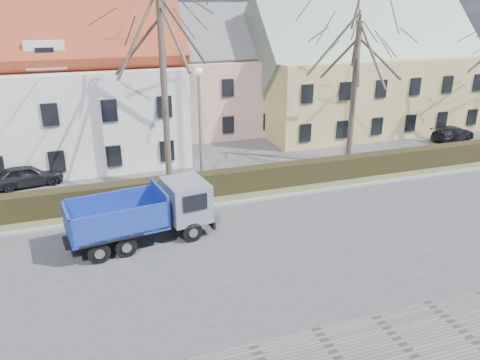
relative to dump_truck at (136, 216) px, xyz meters
name	(u,v)px	position (x,y,z in m)	size (l,w,h in m)	color
ground	(252,245)	(4.72, -1.93, -1.30)	(120.00, 120.00, 0.00)	#464749
curb_far	(221,204)	(4.72, 2.67, -1.24)	(80.00, 0.30, 0.12)	gray
grass_strip	(213,193)	(4.72, 4.27, -1.25)	(80.00, 3.00, 0.10)	#555E35
hedge	(214,185)	(4.72, 4.07, -0.65)	(60.00, 0.90, 1.30)	black
building_pink	(213,81)	(8.72, 18.07, 2.70)	(10.80, 8.80, 8.00)	#CEA392
building_yellow	(361,76)	(20.72, 15.07, 2.95)	(18.80, 10.80, 8.50)	#CEBE71
tree_1	(163,76)	(2.72, 6.57, 5.02)	(9.20, 9.20, 12.65)	#4F4237
tree_2	(355,80)	(14.72, 6.57, 4.20)	(8.00, 8.00, 11.00)	#4F4237
dump_truck	(136,216)	(0.00, 0.00, 0.00)	(6.51, 2.42, 2.60)	#152E96
streetlight	(200,131)	(4.30, 5.07, 2.19)	(0.55, 0.55, 6.99)	#919497
cart_frame	(129,211)	(-0.03, 2.75, -0.96)	(0.75, 0.43, 0.69)	silver
parked_car_a	(27,175)	(-5.11, 9.04, -0.64)	(1.57, 3.90, 1.33)	black
parked_car_b	(453,133)	(25.23, 8.68, -0.74)	(1.57, 3.86, 1.12)	black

